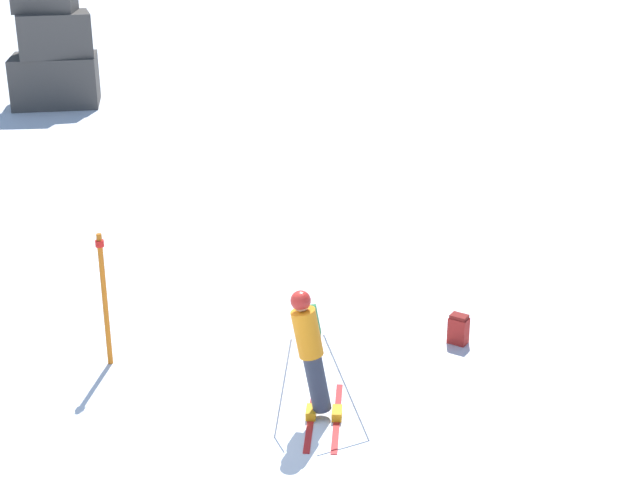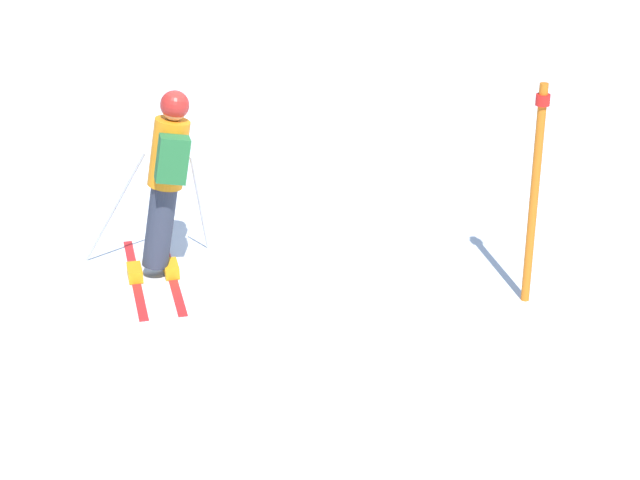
# 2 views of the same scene
# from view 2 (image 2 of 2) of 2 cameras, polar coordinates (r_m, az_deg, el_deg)

# --- Properties ---
(ground_plane) EXTENTS (300.00, 300.00, 0.00)m
(ground_plane) POSITION_cam_2_polar(r_m,az_deg,el_deg) (11.23, -2.90, -0.63)
(ground_plane) COLOR white
(skier) EXTENTS (1.25, 1.86, 1.93)m
(skier) POSITION_cam_2_polar(r_m,az_deg,el_deg) (10.37, -8.20, 3.43)
(skier) COLOR red
(skier) RESTS_ON ground
(trail_marker) EXTENTS (0.13, 0.13, 2.14)m
(trail_marker) POSITION_cam_2_polar(r_m,az_deg,el_deg) (9.95, 11.39, 2.82)
(trail_marker) COLOR orange
(trail_marker) RESTS_ON ground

